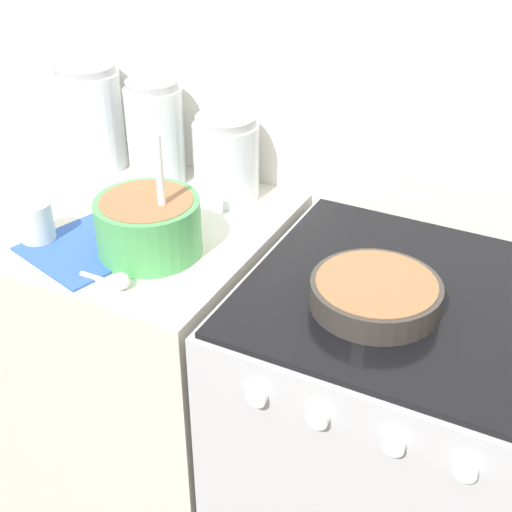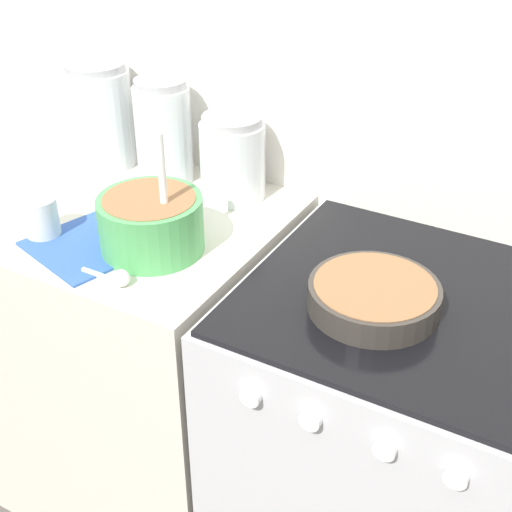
{
  "view_description": "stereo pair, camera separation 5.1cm",
  "coord_description": "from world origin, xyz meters",
  "px_view_note": "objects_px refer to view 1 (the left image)",
  "views": [
    {
      "loc": [
        0.6,
        -0.86,
        1.72
      ],
      "look_at": [
        0.04,
        0.23,
        0.96
      ],
      "focal_mm": 50.0,
      "sensor_mm": 36.0,
      "label": 1
    },
    {
      "loc": [
        0.64,
        -0.83,
        1.72
      ],
      "look_at": [
        0.04,
        0.23,
        0.96
      ],
      "focal_mm": 50.0,
      "sensor_mm": 36.0,
      "label": 2
    }
  ],
  "objects_px": {
    "baking_pan": "(376,293)",
    "storage_jar_left": "(91,124)",
    "mixing_bowl": "(148,223)",
    "storage_jar_middle": "(156,139)",
    "tin_can": "(36,222)",
    "stove": "(391,456)",
    "storage_jar_right": "(226,164)"
  },
  "relations": [
    {
      "from": "baking_pan",
      "to": "storage_jar_left",
      "type": "xyz_separation_m",
      "value": [
        -0.88,
        0.27,
        0.09
      ]
    },
    {
      "from": "mixing_bowl",
      "to": "baking_pan",
      "type": "bearing_deg",
      "value": 3.25
    },
    {
      "from": "baking_pan",
      "to": "mixing_bowl",
      "type": "bearing_deg",
      "value": -176.75
    },
    {
      "from": "storage_jar_middle",
      "to": "tin_can",
      "type": "distance_m",
      "value": 0.39
    },
    {
      "from": "stove",
      "to": "storage_jar_right",
      "type": "bearing_deg",
      "value": 158.97
    },
    {
      "from": "stove",
      "to": "storage_jar_middle",
      "type": "relative_size",
      "value": 3.44
    },
    {
      "from": "stove",
      "to": "baking_pan",
      "type": "relative_size",
      "value": 3.59
    },
    {
      "from": "baking_pan",
      "to": "tin_can",
      "type": "bearing_deg",
      "value": -172.12
    },
    {
      "from": "storage_jar_right",
      "to": "tin_can",
      "type": "xyz_separation_m",
      "value": [
        -0.27,
        -0.38,
        -0.04
      ]
    },
    {
      "from": "storage_jar_right",
      "to": "tin_can",
      "type": "relative_size",
      "value": 2.22
    },
    {
      "from": "mixing_bowl",
      "to": "storage_jar_left",
      "type": "bearing_deg",
      "value": 141.55
    },
    {
      "from": "baking_pan",
      "to": "storage_jar_middle",
      "type": "xyz_separation_m",
      "value": [
        -0.68,
        0.27,
        0.08
      ]
    },
    {
      "from": "baking_pan",
      "to": "storage_jar_right",
      "type": "xyz_separation_m",
      "value": [
        -0.48,
        0.27,
        0.06
      ]
    },
    {
      "from": "storage_jar_middle",
      "to": "storage_jar_right",
      "type": "relative_size",
      "value": 1.27
    },
    {
      "from": "stove",
      "to": "mixing_bowl",
      "type": "distance_m",
      "value": 0.77
    },
    {
      "from": "mixing_bowl",
      "to": "storage_jar_right",
      "type": "relative_size",
      "value": 1.34
    },
    {
      "from": "storage_jar_left",
      "to": "storage_jar_middle",
      "type": "xyz_separation_m",
      "value": [
        0.2,
        0.0,
        -0.0
      ]
    },
    {
      "from": "storage_jar_middle",
      "to": "storage_jar_right",
      "type": "bearing_deg",
      "value": 0.0
    },
    {
      "from": "storage_jar_left",
      "to": "storage_jar_middle",
      "type": "distance_m",
      "value": 0.2
    },
    {
      "from": "stove",
      "to": "storage_jar_right",
      "type": "distance_m",
      "value": 0.79
    },
    {
      "from": "stove",
      "to": "tin_can",
      "type": "distance_m",
      "value": 0.96
    },
    {
      "from": "baking_pan",
      "to": "storage_jar_middle",
      "type": "relative_size",
      "value": 0.96
    },
    {
      "from": "storage_jar_right",
      "to": "mixing_bowl",
      "type": "bearing_deg",
      "value": -94.09
    },
    {
      "from": "baking_pan",
      "to": "storage_jar_right",
      "type": "relative_size",
      "value": 1.21
    },
    {
      "from": "stove",
      "to": "storage_jar_left",
      "type": "distance_m",
      "value": 1.12
    },
    {
      "from": "storage_jar_left",
      "to": "tin_can",
      "type": "bearing_deg",
      "value": -70.41
    },
    {
      "from": "storage_jar_right",
      "to": "tin_can",
      "type": "distance_m",
      "value": 0.47
    },
    {
      "from": "stove",
      "to": "baking_pan",
      "type": "bearing_deg",
      "value": -131.33
    },
    {
      "from": "stove",
      "to": "storage_jar_middle",
      "type": "xyz_separation_m",
      "value": [
        -0.74,
        0.21,
        0.57
      ]
    },
    {
      "from": "tin_can",
      "to": "storage_jar_right",
      "type": "bearing_deg",
      "value": 54.58
    },
    {
      "from": "baking_pan",
      "to": "tin_can",
      "type": "relative_size",
      "value": 2.7
    },
    {
      "from": "mixing_bowl",
      "to": "storage_jar_middle",
      "type": "relative_size",
      "value": 1.05
    }
  ]
}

